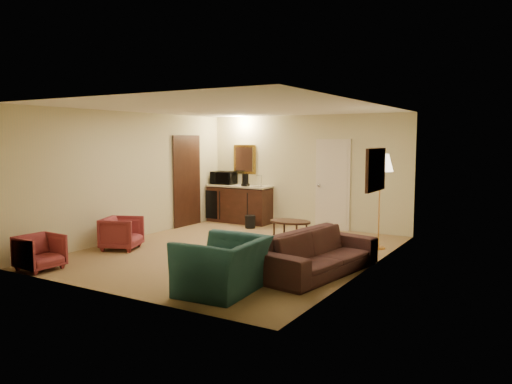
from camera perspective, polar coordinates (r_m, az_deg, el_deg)
ground at (r=9.24m, az=-2.38°, el=-6.73°), size 6.00×6.00×0.00m
room_walls at (r=9.72m, az=-0.42°, el=4.12°), size 5.02×6.01×2.61m
wetbar_cabinet at (r=12.30m, az=-1.91°, el=-1.37°), size 1.64×0.58×0.92m
sofa at (r=7.68m, az=7.25°, el=-6.09°), size 0.99×2.29×0.87m
teal_armchair at (r=6.68m, az=-3.83°, el=-7.35°), size 0.82×1.18×0.99m
rose_chair_near at (r=9.64m, az=-15.09°, el=-4.38°), size 0.81×0.83×0.67m
rose_chair_far at (r=8.56m, az=-23.48°, el=-6.15°), size 0.59×0.63×0.62m
coffee_table at (r=9.74m, az=3.93°, el=-4.66°), size 0.91×0.68×0.48m
floor_lamp at (r=9.56m, az=13.92°, el=-1.04°), size 0.52×0.52×1.79m
waste_bin at (r=11.53m, az=-0.67°, el=-3.42°), size 0.31×0.31×0.30m
microwave at (r=12.55m, az=-3.71°, el=1.80°), size 0.61×0.37×0.40m
coffee_maker at (r=12.01m, az=-1.23°, el=1.38°), size 0.19×0.19×0.30m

